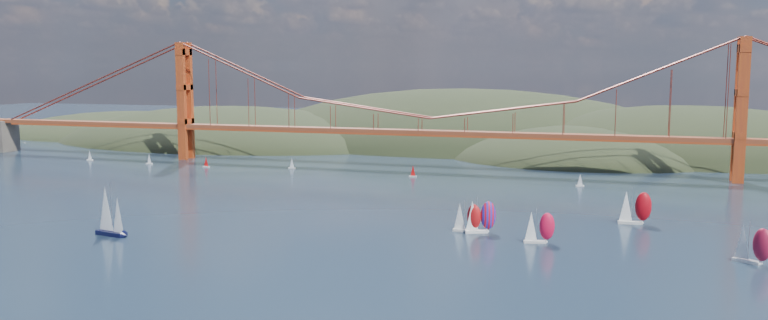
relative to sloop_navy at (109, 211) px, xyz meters
The scene contains 16 objects.
ground 59.28m from the sloop_navy, 32.51° to the right, with size 1200.00×1200.00×0.00m, color black.
headlands 264.82m from the sloop_navy, 69.00° to the left, with size 725.00×225.00×96.00m.
bridge 158.02m from the sloop_navy, 72.08° to the left, with size 552.00×12.00×55.00m.
sloop_navy is the anchor object (origin of this frame).
racer_0 93.85m from the sloop_navy, 19.97° to the left, with size 7.55×3.10×8.66m.
racer_1 110.76m from the sloop_navy, 13.00° to the left, with size 7.84×4.56×8.79m.
racer_2 156.74m from the sloop_navy, ahead, with size 8.43×6.49×9.55m.
racer_3 142.53m from the sloop_navy, 23.16° to the left, with size 9.18×4.43×10.34m.
racer_rwb 97.23m from the sloop_navy, 19.18° to the left, with size 8.58×5.86×9.61m.
distant_boat_0 170.30m from the sloop_navy, 130.52° to the left, with size 3.00×2.00×4.70m.
distant_boat_1 147.43m from the sloop_navy, 121.02° to the left, with size 3.00×2.00×4.70m.
distant_boat_2 132.76m from the sloop_navy, 110.17° to the left, with size 3.00×2.00×4.70m.
distant_boat_3 132.43m from the sloop_navy, 93.56° to the left, with size 3.00×2.00×4.70m.
distant_boat_8 164.46m from the sloop_navy, 46.47° to the left, with size 3.00×2.00×4.70m.
distant_boat_9 133.21m from the sloop_navy, 68.76° to the left, with size 3.00×2.00×4.70m.
gull 33.24m from the sloop_navy, behind, with size 0.90×0.25×0.17m.
Camera 1 is at (76.39, -129.68, 44.02)m, focal length 35.00 mm.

